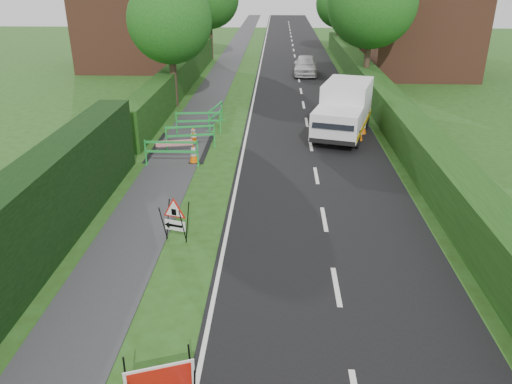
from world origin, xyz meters
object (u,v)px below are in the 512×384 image
object	(u,v)px
red_rect_sign	(160,384)
works_van	(344,108)
triangle_sign	(173,216)
hatchback_car	(306,65)

from	to	relation	value
red_rect_sign	works_van	xyz separation A→B (m)	(4.88, 15.87, 0.65)
red_rect_sign	works_van	distance (m)	16.61
triangle_sign	works_van	world-z (taller)	works_van
red_rect_sign	triangle_sign	xyz separation A→B (m)	(-0.89, 5.75, 0.21)
red_rect_sign	triangle_sign	distance (m)	5.82
works_van	hatchback_car	size ratio (longest dim) A/B	1.33
hatchback_car	red_rect_sign	bearing A→B (deg)	-94.25
triangle_sign	hatchback_car	bearing A→B (deg)	95.43
triangle_sign	hatchback_car	size ratio (longest dim) A/B	0.28
red_rect_sign	triangle_sign	size ratio (longest dim) A/B	1.17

